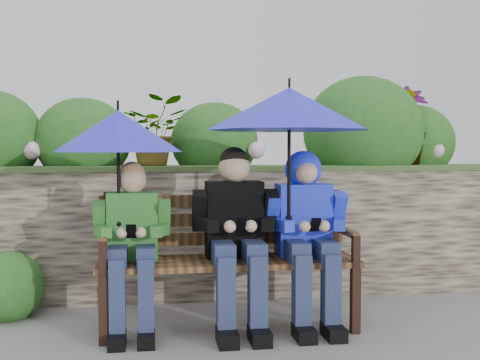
{
  "coord_description": "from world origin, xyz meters",
  "views": [
    {
      "loc": [
        -0.6,
        -3.93,
        1.16
      ],
      "look_at": [
        0.0,
        0.1,
        0.95
      ],
      "focal_mm": 45.0,
      "sensor_mm": 36.0,
      "label": 1
    }
  ],
  "objects": [
    {
      "name": "umbrella_left",
      "position": [
        -0.8,
        -0.12,
        1.27
      ],
      "size": [
        0.79,
        0.79,
        0.79
      ],
      "color": "#2321E8",
      "rests_on": "ground"
    },
    {
      "name": "umbrella_right",
      "position": [
        0.28,
        -0.14,
        1.42
      ],
      "size": [
        1.07,
        1.07,
        0.93
      ],
      "color": "#2321E8",
      "rests_on": "ground"
    },
    {
      "name": "park_bench",
      "position": [
        -0.11,
        -0.06,
        0.5
      ],
      "size": [
        1.66,
        0.49,
        0.88
      ],
      "color": "black",
      "rests_on": "ground"
    },
    {
      "name": "garden_backdrop",
      "position": [
        -0.01,
        1.6,
        0.63
      ],
      "size": [
        8.0,
        2.85,
        1.81
      ],
      "color": "#362F26",
      "rests_on": "ground"
    },
    {
      "name": "boy_left",
      "position": [
        -0.72,
        -0.13,
        0.61
      ],
      "size": [
        0.48,
        0.55,
        1.08
      ],
      "color": "#367D3A",
      "rests_on": "ground"
    },
    {
      "name": "ground",
      "position": [
        0.0,
        0.0,
        0.0
      ],
      "size": [
        60.0,
        60.0,
        0.0
      ],
      "primitive_type": "plane",
      "color": "gray",
      "rests_on": "ground"
    },
    {
      "name": "boy_middle",
      "position": [
        -0.06,
        -0.14,
        0.64
      ],
      "size": [
        0.55,
        0.64,
        1.17
      ],
      "color": "black",
      "rests_on": "ground"
    },
    {
      "name": "boy_right",
      "position": [
        0.41,
        -0.13,
        0.68
      ],
      "size": [
        0.53,
        0.64,
        1.15
      ],
      "color": "#272CDD",
      "rests_on": "ground"
    }
  ]
}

